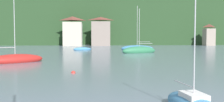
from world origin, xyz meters
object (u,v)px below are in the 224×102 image
sailboat_mid_4 (15,60)px  sailboat_far_8 (82,49)px  shore_building_west (73,32)px  sailboat_far_2 (139,51)px  mooring_buoy_near (73,73)px  shore_building_westcentral (101,32)px  sailboat_far_5 (137,48)px  shore_building_central (209,35)px

sailboat_mid_4 → sailboat_far_8: 29.75m
shore_building_west → sailboat_far_2: bearing=-67.7°
sailboat_far_2 → sailboat_mid_4: (-18.66, -17.34, -0.08)m
sailboat_mid_4 → mooring_buoy_near: 12.40m
shore_building_west → shore_building_westcentral: shore_building_west is taller
sailboat_mid_4 → sailboat_far_5: bearing=18.5°
shore_building_central → sailboat_far_8: size_ratio=1.19×
sailboat_far_5 → sailboat_far_2: bearing=94.5°
sailboat_mid_4 → sailboat_far_8: bearing=40.9°
shore_building_west → sailboat_mid_4: 58.78m
shore_building_westcentral → mooring_buoy_near: size_ratio=27.50×
shore_building_central → sailboat_far_5: (-32.44, -30.17, -3.54)m
sailboat_far_2 → sailboat_far_8: 16.63m
sailboat_far_2 → sailboat_mid_4: sailboat_mid_4 is taller
shore_building_west → sailboat_far_2: (16.90, -41.21, -4.75)m
sailboat_far_5 → mooring_buoy_near: 39.58m
shore_building_central → mooring_buoy_near: (-44.60, -67.83, -3.93)m
sailboat_far_2 → sailboat_far_5: 10.93m
sailboat_mid_4 → sailboat_far_5: (20.13, 28.17, 0.05)m
shore_building_westcentral → sailboat_far_2: 41.65m
sailboat_mid_4 → mooring_buoy_near: (7.98, -9.49, -0.34)m
sailboat_far_5 → shore_building_west: bearing=-46.6°
shore_building_west → sailboat_far_8: size_ratio=1.57×
shore_building_central → shore_building_west: bearing=179.8°
shore_building_central → sailboat_far_2: sailboat_far_2 is taller
shore_building_central → sailboat_mid_4: sailboat_mid_4 is taller
shore_building_west → shore_building_westcentral: (10.16, -0.38, -0.06)m
sailboat_far_5 → mooring_buoy_near: sailboat_far_5 is taller
shore_building_westcentral → sailboat_mid_4: size_ratio=0.97×
mooring_buoy_near → shore_building_west: bearing=95.2°
shore_building_central → mooring_buoy_near: shore_building_central is taller
shore_building_central → sailboat_far_8: shore_building_central is taller
shore_building_central → sailboat_far_8: bearing=-147.3°
shore_building_west → sailboat_far_8: (5.01, -29.58, -4.95)m
shore_building_central → sailboat_far_2: bearing=-129.6°
shore_building_westcentral → sailboat_far_5: sailboat_far_5 is taller
shore_building_westcentral → sailboat_far_8: size_ratio=1.55×
shore_building_westcentral → shore_building_west: bearing=177.9°
shore_building_central → shore_building_westcentral: bearing=-179.8°
shore_building_westcentral → sailboat_mid_4: bearing=-101.6°
shore_building_central → sailboat_mid_4: size_ratio=0.75×
sailboat_far_2 → mooring_buoy_near: size_ratio=24.39×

